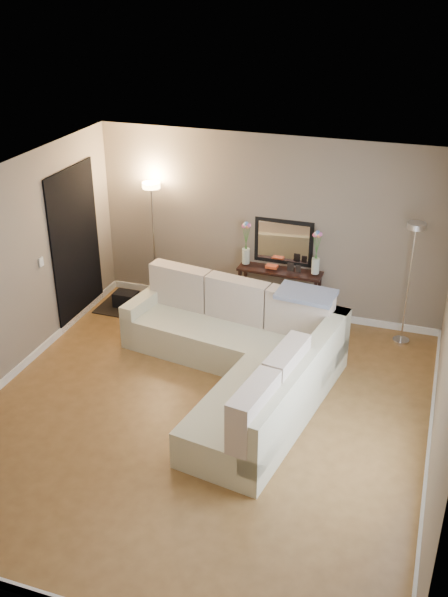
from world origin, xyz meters
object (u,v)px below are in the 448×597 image
(sectional_sofa, at_px, (243,354))
(floor_lamp_lit, at_px, (153,218))
(console_table, at_px, (274,290))
(floor_lamp_unlit, at_px, (412,260))

(sectional_sofa, height_order, floor_lamp_lit, floor_lamp_lit)
(sectional_sofa, distance_m, floor_lamp_lit, 2.76)
(console_table, bearing_deg, floor_lamp_lit, -179.69)
(sectional_sofa, relative_size, floor_lamp_unlit, 1.82)
(floor_lamp_lit, distance_m, floor_lamp_unlit, 3.70)
(sectional_sofa, height_order, console_table, sectional_sofa)
(sectional_sofa, relative_size, floor_lamp_lit, 1.70)
(console_table, bearing_deg, sectional_sofa, -87.40)
(console_table, relative_size, floor_lamp_unlit, 0.71)
(console_table, bearing_deg, floor_lamp_unlit, -5.26)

